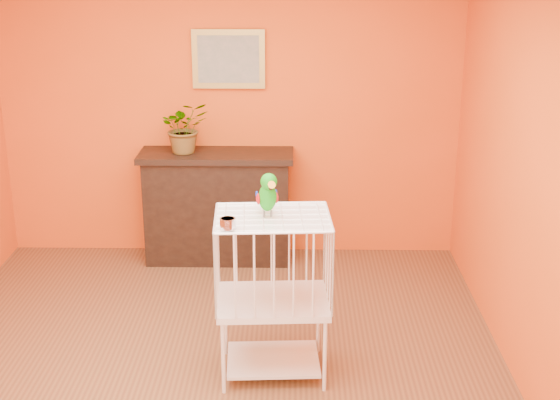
{
  "coord_description": "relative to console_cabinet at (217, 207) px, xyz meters",
  "views": [
    {
      "loc": [
        0.56,
        -4.41,
        2.72
      ],
      "look_at": [
        0.47,
        0.1,
        1.2
      ],
      "focal_mm": 50.0,
      "sensor_mm": 36.0,
      "label": 1
    }
  ],
  "objects": [
    {
      "name": "ground",
      "position": [
        0.11,
        -2.02,
        -0.49
      ],
      "size": [
        4.5,
        4.5,
        0.0
      ],
      "primitive_type": "plane",
      "color": "brown",
      "rests_on": "ground"
    },
    {
      "name": "framed_picture",
      "position": [
        0.11,
        0.2,
        1.26
      ],
      "size": [
        0.62,
        0.04,
        0.5
      ],
      "color": "#A3873A",
      "rests_on": "room_shell"
    },
    {
      "name": "feed_cup",
      "position": [
        0.28,
        -2.14,
        0.63
      ],
      "size": [
        0.09,
        0.09,
        0.07
      ],
      "primitive_type": "cylinder",
      "color": "silver",
      "rests_on": "birdcage"
    },
    {
      "name": "birdcage",
      "position": [
        0.54,
        -1.9,
        0.07
      ],
      "size": [
        0.73,
        0.58,
        1.09
      ],
      "rotation": [
        0.0,
        0.0,
        0.06
      ],
      "color": "white",
      "rests_on": "ground"
    },
    {
      "name": "room_shell",
      "position": [
        0.11,
        -2.02,
        1.09
      ],
      "size": [
        4.5,
        4.5,
        4.5
      ],
      "color": "#E85215",
      "rests_on": "ground"
    },
    {
      "name": "console_cabinet",
      "position": [
        0.0,
        0.0,
        0.0
      ],
      "size": [
        1.32,
        0.48,
        0.98
      ],
      "color": "black",
      "rests_on": "ground"
    },
    {
      "name": "parrot",
      "position": [
        0.51,
        -1.9,
        0.74
      ],
      "size": [
        0.15,
        0.26,
        0.29
      ],
      "rotation": [
        0.0,
        0.0,
        0.28
      ],
      "color": "#59544C",
      "rests_on": "birdcage"
    },
    {
      "name": "potted_plant",
      "position": [
        -0.26,
        0.06,
        0.66
      ],
      "size": [
        0.52,
        0.55,
        0.34
      ],
      "primitive_type": "imported",
      "rotation": [
        0.0,
        0.0,
        0.35
      ],
      "color": "#26722D",
      "rests_on": "console_cabinet"
    }
  ]
}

